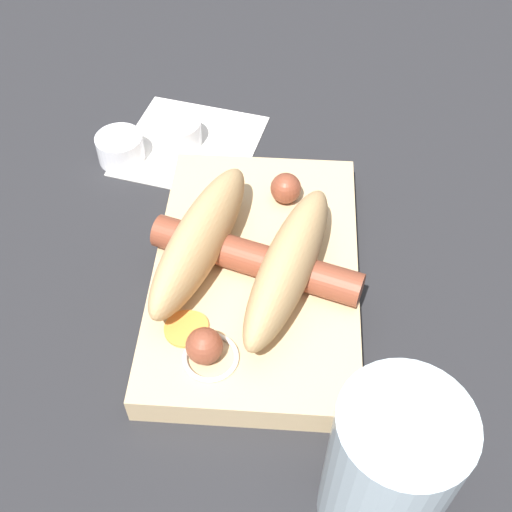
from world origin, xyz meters
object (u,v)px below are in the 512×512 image
condiment_cup_far (121,149)px  sausage (249,259)px  bread_roll (244,252)px  drink_glass (389,470)px  condiment_cup_near (179,134)px  food_tray (256,274)px

condiment_cup_far → sausage: bearing=41.9°
bread_roll → condiment_cup_far: 0.21m
drink_glass → condiment_cup_near: bearing=-153.3°
condiment_cup_near → condiment_cup_far: same height
condiment_cup_near → condiment_cup_far: (0.03, -0.05, 0.00)m
sausage → drink_glass: drink_glass is taller
condiment_cup_far → food_tray: bearing=44.2°
food_tray → sausage: 0.03m
drink_glass → condiment_cup_far: bearing=-144.6°
bread_roll → sausage: bread_roll is taller
bread_roll → condiment_cup_far: bread_roll is taller
bread_roll → condiment_cup_far: (-0.16, -0.14, -0.04)m
drink_glass → sausage: bearing=-151.5°
bread_roll → food_tray: bearing=140.7°
food_tray → bread_roll: (0.01, -0.01, 0.04)m
food_tray → bread_roll: bread_roll is taller
food_tray → condiment_cup_near: (-0.18, -0.09, -0.00)m
food_tray → sausage: bearing=-37.8°
bread_roll → condiment_cup_far: bearing=-139.7°
condiment_cup_far → drink_glass: 0.41m
sausage → food_tray: bearing=142.2°
condiment_cup_near → drink_glass: drink_glass is taller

